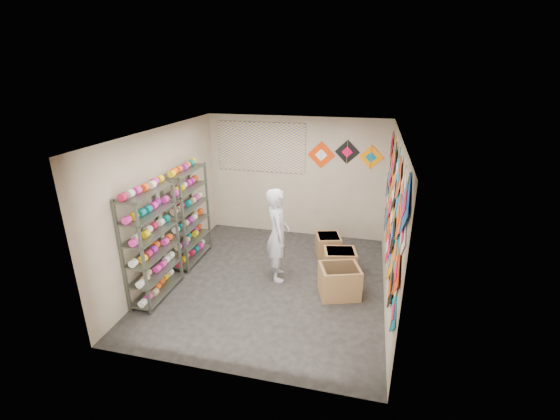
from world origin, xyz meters
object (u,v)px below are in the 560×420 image
(shelf_rack_back, at_px, (188,216))
(carton_c, at_px, (328,246))
(carton_b, at_px, (340,262))
(shopkeeper, at_px, (278,235))
(shelf_rack_front, at_px, (152,245))
(carton_a, at_px, (339,281))

(shelf_rack_back, height_order, carton_c, shelf_rack_back)
(shelf_rack_back, xyz_separation_m, carton_b, (2.96, 0.15, -0.71))
(carton_b, bearing_deg, carton_c, 101.97)
(shelf_rack_back, bearing_deg, carton_c, 16.97)
(shelf_rack_back, relative_size, carton_c, 3.65)
(carton_b, bearing_deg, shelf_rack_back, 170.90)
(shelf_rack_back, bearing_deg, shopkeeper, -7.88)
(shelf_rack_front, height_order, shelf_rack_back, same)
(shopkeeper, xyz_separation_m, carton_c, (0.81, 1.07, -0.64))
(shelf_rack_back, distance_m, carton_a, 3.15)
(carton_c, bearing_deg, shelf_rack_front, -157.26)
(carton_a, height_order, carton_b, carton_a)
(shelf_rack_back, height_order, shopkeeper, shelf_rack_back)
(shelf_rack_front, distance_m, shelf_rack_back, 1.30)
(shelf_rack_back, distance_m, carton_c, 2.88)
(carton_b, bearing_deg, shelf_rack_front, -165.91)
(shelf_rack_front, relative_size, shelf_rack_back, 1.00)
(shelf_rack_back, xyz_separation_m, shopkeeper, (1.86, -0.26, -0.08))
(carton_a, bearing_deg, shelf_rack_back, 150.72)
(carton_a, xyz_separation_m, carton_c, (-0.35, 1.39, -0.04))
(shelf_rack_front, xyz_separation_m, carton_c, (2.67, 2.11, -0.72))
(shelf_rack_back, xyz_separation_m, carton_a, (3.02, -0.58, -0.68))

